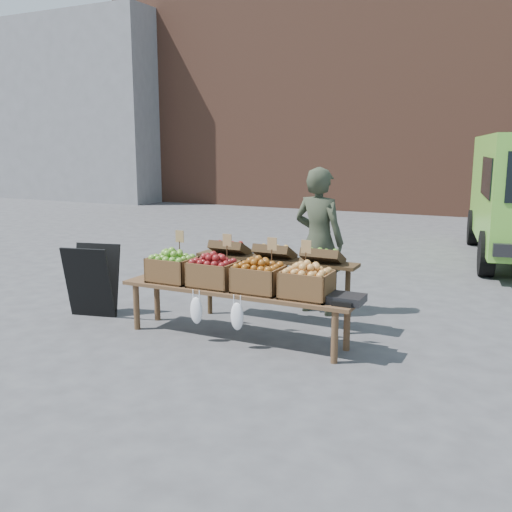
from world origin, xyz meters
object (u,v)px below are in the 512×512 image
at_px(weighing_scale, 347,299).
at_px(crate_golden_apples, 172,269).
at_px(chalkboard_sign, 92,281).
at_px(crate_russet_pears, 214,274).
at_px(crate_red_apples, 258,279).
at_px(vendor, 319,241).
at_px(back_table, 275,281).
at_px(crate_green_apples, 307,285).
at_px(display_bench, 236,314).

bearing_deg(weighing_scale, crate_golden_apples, 180.00).
relative_size(chalkboard_sign, crate_golden_apples, 1.82).
xyz_separation_m(crate_golden_apples, weighing_scale, (2.08, 0.00, -0.10)).
height_order(chalkboard_sign, crate_golden_apples, chalkboard_sign).
relative_size(crate_golden_apples, crate_russet_pears, 1.00).
distance_m(crate_golden_apples, crate_red_apples, 1.10).
bearing_deg(vendor, chalkboard_sign, 39.47).
bearing_deg(vendor, weighing_scale, 130.44).
distance_m(vendor, crate_russet_pears, 1.57).
height_order(vendor, crate_golden_apples, vendor).
xyz_separation_m(back_table, crate_russet_pears, (-0.41, -0.72, 0.19)).
bearing_deg(chalkboard_sign, crate_green_apples, -12.76).
bearing_deg(crate_russet_pears, crate_red_apples, 0.00).
xyz_separation_m(chalkboard_sign, crate_red_apples, (2.30, 0.01, 0.26)).
relative_size(back_table, crate_green_apples, 4.20).
relative_size(back_table, crate_red_apples, 4.20).
bearing_deg(display_bench, crate_green_apples, 0.00).
height_order(back_table, crate_golden_apples, back_table).
distance_m(crate_golden_apples, weighing_scale, 2.08).
relative_size(crate_green_apples, weighing_scale, 1.47).
bearing_deg(display_bench, crate_russet_pears, 180.00).
relative_size(chalkboard_sign, crate_red_apples, 1.82).
distance_m(back_table, weighing_scale, 1.33).
distance_m(crate_golden_apples, crate_russet_pears, 0.55).
bearing_deg(vendor, crate_golden_apples, 57.41).
bearing_deg(vendor, crate_russet_pears, 72.47).
distance_m(chalkboard_sign, back_table, 2.28).
relative_size(crate_golden_apples, crate_green_apples, 1.00).
bearing_deg(crate_golden_apples, crate_russet_pears, 0.00).
relative_size(vendor, back_table, 0.88).
bearing_deg(display_bench, weighing_scale, 0.00).
bearing_deg(crate_green_apples, weighing_scale, 0.00).
xyz_separation_m(crate_golden_apples, crate_green_apples, (1.65, 0.00, 0.00)).
distance_m(vendor, weighing_scale, 1.62).
height_order(crate_green_apples, weighing_scale, crate_green_apples).
relative_size(display_bench, crate_golden_apples, 5.40).
height_order(back_table, display_bench, back_table).
height_order(crate_red_apples, crate_green_apples, same).
distance_m(vendor, display_bench, 1.58).
distance_m(display_bench, crate_green_apples, 0.93).
bearing_deg(crate_green_apples, back_table, 133.63).
xyz_separation_m(crate_russet_pears, weighing_scale, (1.52, 0.00, -0.10)).
xyz_separation_m(chalkboard_sign, display_bench, (2.02, 0.01, -0.17)).
bearing_deg(crate_golden_apples, weighing_scale, 0.00).
xyz_separation_m(back_table, weighing_scale, (1.11, -0.72, 0.09)).
bearing_deg(crate_red_apples, vendor, 82.85).
xyz_separation_m(back_table, crate_red_apples, (0.14, -0.72, 0.19)).
bearing_deg(crate_golden_apples, chalkboard_sign, -179.57).
bearing_deg(weighing_scale, crate_green_apples, 180.00).
xyz_separation_m(vendor, crate_green_apples, (0.38, -1.38, -0.21)).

